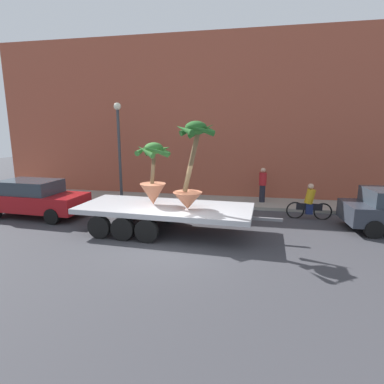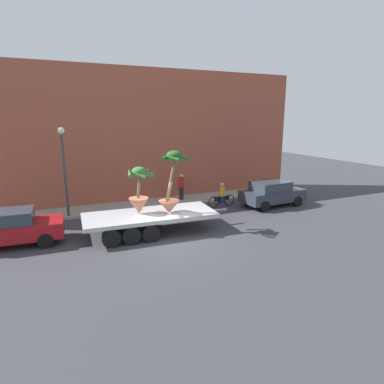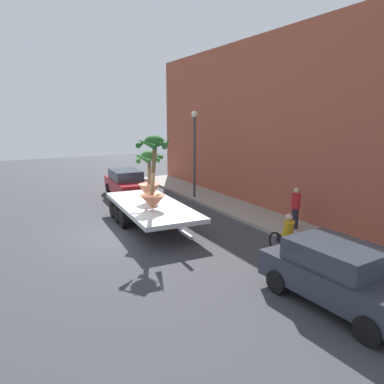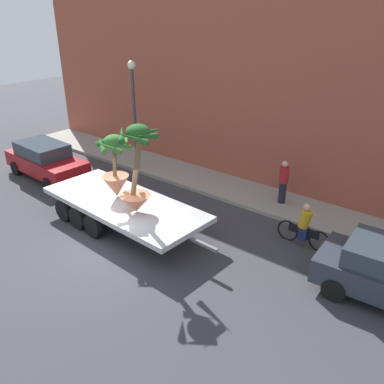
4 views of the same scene
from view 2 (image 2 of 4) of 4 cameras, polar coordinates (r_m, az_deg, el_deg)
name	(u,v)px [view 2 (image 2 of 4)]	position (r m, az deg, el deg)	size (l,w,h in m)	color
ground_plane	(171,239)	(14.90, -3.84, -8.43)	(60.00, 60.00, 0.00)	#38383D
sidewalk	(137,205)	(20.44, -9.71, -2.36)	(24.00, 2.20, 0.15)	gray
building_facade	(128,137)	(21.40, -11.28, 9.67)	(24.00, 1.20, 8.54)	#9E4C38
flatbed_trailer	(145,218)	(15.53, -8.37, -4.59)	(7.30, 2.82, 0.98)	#B7BABF
potted_palm_rear	(171,186)	(15.25, -3.72, 1.10)	(1.49, 1.43, 3.00)	#B26647
potted_palm_middle	(139,194)	(15.28, -9.42, -0.32)	(1.29, 1.38, 2.27)	#B26647
cyclist	(222,196)	(20.11, 5.31, -0.73)	(1.84, 0.34, 1.54)	black
parked_car	(272,193)	(20.81, 14.04, -0.16)	(4.13, 2.11, 1.58)	#2D333D
trailing_car	(8,228)	(15.99, -29.90, -5.56)	(4.39, 1.98, 1.58)	maroon
pedestrian_near_gate	(181,186)	(21.12, -1.91, 1.03)	(0.36, 0.36, 1.71)	black
street_lamp	(64,160)	(18.50, -21.90, 5.24)	(0.36, 0.36, 4.83)	#383D42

